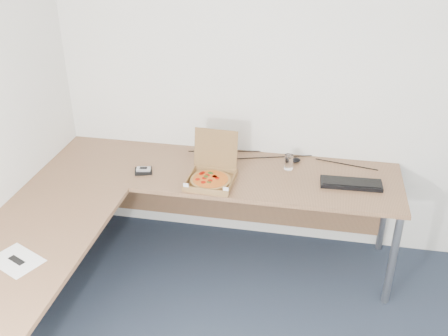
% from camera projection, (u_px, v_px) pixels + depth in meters
% --- Properties ---
extents(room_shell, '(3.50, 3.50, 2.50)m').
position_uv_depth(room_shell, '(274.00, 232.00, 2.07)').
color(room_shell, white).
rests_on(room_shell, ground).
extents(desk, '(2.50, 2.20, 0.73)m').
position_uv_depth(desk, '(158.00, 201.00, 3.31)').
color(desk, '#895E3F').
rests_on(desk, ground).
extents(pizza_box, '(0.30, 0.35, 0.31)m').
position_uv_depth(pizza_box, '(211.00, 177.00, 3.45)').
color(pizza_box, olive).
rests_on(pizza_box, desk).
extents(drinking_glass, '(0.06, 0.06, 0.11)m').
position_uv_depth(drinking_glass, '(289.00, 162.00, 3.61)').
color(drinking_glass, silver).
rests_on(drinking_glass, desk).
extents(keyboard, '(0.41, 0.16, 0.03)m').
position_uv_depth(keyboard, '(351.00, 184.00, 3.43)').
color(keyboard, black).
rests_on(keyboard, desk).
extents(mouse, '(0.11, 0.09, 0.03)m').
position_uv_depth(mouse, '(294.00, 160.00, 3.72)').
color(mouse, black).
rests_on(mouse, desk).
extents(wallet, '(0.14, 0.13, 0.02)m').
position_uv_depth(wallet, '(143.00, 171.00, 3.59)').
color(wallet, black).
rests_on(wallet, desk).
extents(phone, '(0.10, 0.07, 0.02)m').
position_uv_depth(phone, '(144.00, 169.00, 3.57)').
color(phone, '#B2B5BA').
rests_on(phone, wallet).
extents(paper_sheet, '(0.33, 0.29, 0.00)m').
position_uv_depth(paper_sheet, '(17.00, 260.00, 2.73)').
color(paper_sheet, white).
rests_on(paper_sheet, desk).
extents(cable_bundle, '(0.67, 0.14, 0.01)m').
position_uv_depth(cable_bundle, '(277.00, 157.00, 3.79)').
color(cable_bundle, black).
rests_on(cable_bundle, desk).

